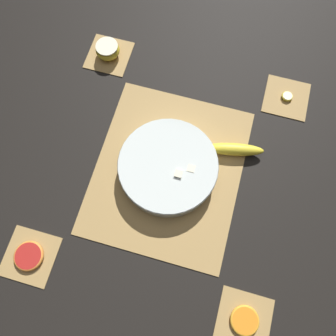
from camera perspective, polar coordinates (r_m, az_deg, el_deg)
name	(u,v)px	position (r m, az deg, el deg)	size (l,w,h in m)	color
ground_plane	(168,171)	(0.99, 0.00, -0.53)	(6.00, 6.00, 0.00)	black
bamboo_mat_center	(168,171)	(0.99, 0.00, -0.48)	(0.51, 0.43, 0.01)	#A8844C
coaster_mat_near_left	(244,320)	(0.97, 13.10, -24.40)	(0.14, 0.14, 0.01)	#A8844C
coaster_mat_near_right	(286,97)	(1.15, 19.93, 11.48)	(0.14, 0.14, 0.01)	#A8844C
coaster_mat_far_left	(30,256)	(1.02, -22.90, -13.95)	(0.14, 0.14, 0.01)	#A8844C
coaster_mat_far_right	(109,55)	(1.19, -10.23, 18.82)	(0.14, 0.14, 0.01)	#A8844C
fruit_salad_bowl	(168,167)	(0.95, 0.01, 0.22)	(0.29, 0.29, 0.07)	silver
whole_banana	(233,149)	(1.01, 11.33, 3.20)	(0.07, 0.18, 0.04)	yellow
apple_half	(108,50)	(1.17, -10.46, 19.57)	(0.08, 0.08, 0.04)	gold
orange_slice_whole	(245,321)	(0.96, 13.22, -24.45)	(0.08, 0.08, 0.01)	orange
banana_coin_single	(287,96)	(1.15, 20.05, 11.65)	(0.04, 0.04, 0.01)	#F4EABC
grapefruit_slice	(29,256)	(1.01, -23.10, -13.91)	(0.08, 0.08, 0.01)	#B2231E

